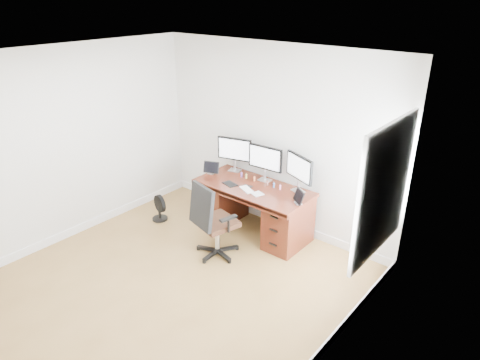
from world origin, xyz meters
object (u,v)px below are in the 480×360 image
Objects in this scene: office_chair at (214,232)px; monitor_center at (265,159)px; keyboard at (247,190)px; floor_fan at (159,208)px; desk at (254,207)px.

monitor_center is at bearing 102.34° from office_chair.
keyboard is at bearing 100.75° from office_chair.
floor_fan is 1.86m from monitor_center.
keyboard is (0.01, -0.19, 0.36)m from desk.
desk is 0.85m from office_chair.
desk is 1.53m from floor_fan.
office_chair is 1.31m from monitor_center.
keyboard is (0.01, -0.43, -0.33)m from monitor_center.
keyboard reaches higher than floor_fan.
desk is 4.11× the size of floor_fan.
keyboard is (1.36, 0.49, 0.56)m from floor_fan.
floor_fan is (-1.35, -0.68, -0.20)m from desk.
monitor_center reaches higher than floor_fan.
keyboard is at bearing -87.85° from desk.
desk is 6.60× the size of keyboard.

